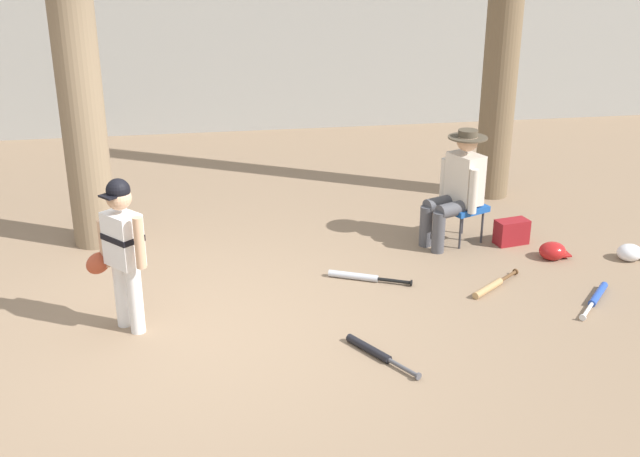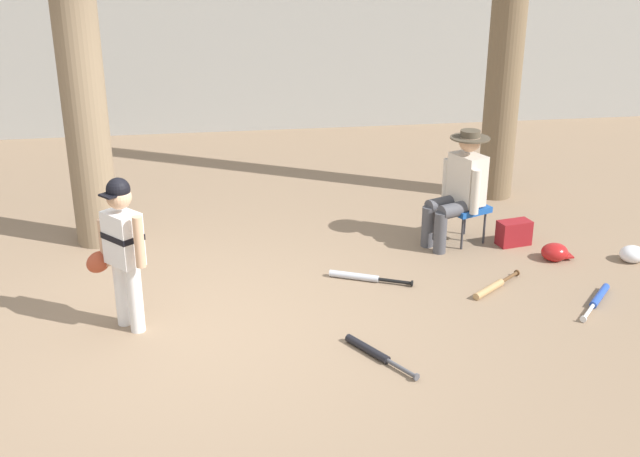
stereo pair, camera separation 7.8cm
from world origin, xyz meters
The scene contains 14 objects.
ground_plane centered at (0.00, 0.00, 0.00)m, with size 60.00×60.00×0.00m, color #897056.
concrete_back_wall centered at (0.00, 6.72, 1.60)m, with size 18.00×0.36×3.20m, color #9E9E99.
tree_near_player centered at (-1.07, 2.15, 2.45)m, with size 0.67×0.67×5.57m.
tree_behind_spectator centered at (3.56, 2.95, 2.29)m, with size 0.68×0.68×5.30m.
young_ballplayer centered at (-0.61, 0.20, 0.74)m, with size 0.55×0.48×1.31m.
folding_stool centered at (2.72, 1.58, 0.36)m, with size 0.52×0.52×0.41m.
seated_spectator centered at (2.63, 1.54, 0.64)m, with size 0.67×0.55×1.20m.
handbag_beside_stool centered at (3.22, 1.43, 0.13)m, with size 0.34×0.18×0.26m, color maroon.
bat_wood_tan centered at (2.62, 0.41, 0.03)m, with size 0.60×0.49×0.07m.
bat_blue_youth centered at (3.47, 0.06, 0.03)m, with size 0.54×0.61×0.07m.
bat_black_composite centered at (1.30, -0.55, 0.03)m, with size 0.45×0.69×0.07m.
bat_aluminum_silver centered at (1.47, 0.81, 0.03)m, with size 0.75×0.40×0.07m.
batting_helmet_red centered at (3.48, 0.99, 0.08)m, with size 0.32×0.24×0.18m.
batting_helmet_white centered at (4.23, 0.85, 0.07)m, with size 0.30×0.23×0.17m.
Camera 2 is at (0.12, -5.75, 3.18)m, focal length 44.06 mm.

